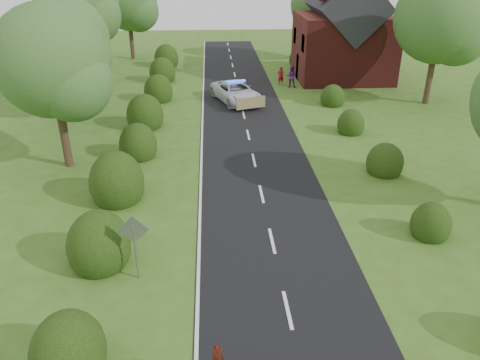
{
  "coord_description": "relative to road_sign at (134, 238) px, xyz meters",
  "views": [
    {
      "loc": [
        -2.27,
        -11.54,
        10.4
      ],
      "look_at": [
        -1.09,
        6.97,
        1.3
      ],
      "focal_mm": 35.0,
      "sensor_mm": 36.0,
      "label": 1
    }
  ],
  "objects": [
    {
      "name": "ground",
      "position": [
        5.0,
        -2.0,
        -1.65
      ],
      "size": [
        120.0,
        120.0,
        0.0
      ],
      "primitive_type": "plane",
      "color": "#3F5E1A"
    },
    {
      "name": "road",
      "position": [
        5.0,
        13.0,
        -1.64
      ],
      "size": [
        6.0,
        70.0,
        0.02
      ],
      "primitive_type": "cube",
      "color": "black",
      "rests_on": "ground"
    },
    {
      "name": "road_markings",
      "position": [
        3.4,
        10.93,
        -1.63
      ],
      "size": [
        4.96,
        70.0,
        0.01
      ],
      "color": "white",
      "rests_on": "road"
    },
    {
      "name": "hedgerow_left",
      "position": [
        -1.51,
        9.69,
        -0.91
      ],
      "size": [
        2.75,
        50.41,
        3.0
      ],
      "color": "black",
      "rests_on": "ground"
    },
    {
      "name": "hedgerow_right",
      "position": [
        11.6,
        9.21,
        -1.1
      ],
      "size": [
        2.1,
        45.78,
        2.1
      ],
      "color": "black",
      "rests_on": "ground"
    },
    {
      "name": "tree_left_a",
      "position": [
        -4.75,
        9.86,
        3.69
      ],
      "size": [
        5.74,
        5.6,
        8.38
      ],
      "color": "#332316",
      "rests_on": "ground"
    },
    {
      "name": "tree_left_b",
      "position": [
        -6.25,
        17.86,
        3.39
      ],
      "size": [
        5.74,
        5.6,
        8.07
      ],
      "color": "#332316",
      "rests_on": "ground"
    },
    {
      "name": "tree_left_c",
      "position": [
        -7.7,
        27.83,
        4.88
      ],
      "size": [
        6.97,
        6.8,
        10.22
      ],
      "color": "#332316",
      "rests_on": "ground"
    },
    {
      "name": "tree_left_d",
      "position": [
        -5.23,
        37.85,
        3.98
      ],
      "size": [
        6.15,
        6.0,
        8.89
      ],
      "color": "#332316",
      "rests_on": "ground"
    },
    {
      "name": "tree_right_b",
      "position": [
        19.29,
        19.84,
        4.28
      ],
      "size": [
        6.56,
        6.4,
        9.4
      ],
      "color": "#332316",
      "rests_on": "ground"
    },
    {
      "name": "tree_right_c",
      "position": [
        14.27,
        35.85,
        3.69
      ],
      "size": [
        6.15,
        6.0,
        8.58
      ],
      "color": "#332316",
      "rests_on": "ground"
    },
    {
      "name": "road_sign",
      "position": [
        0.0,
        0.0,
        0.0
      ],
      "size": [
        1.06,
        0.08,
        2.53
      ],
      "color": "gray",
      "rests_on": "ground"
    },
    {
      "name": "house",
      "position": [
        14.49,
        28.0,
        2.13
      ],
      "size": [
        8.0,
        7.4,
        9.17
      ],
      "color": "maroon",
      "rests_on": "ground"
    },
    {
      "name": "police_van",
      "position": [
        4.64,
        21.23,
        -0.9
      ],
      "size": [
        4.19,
        5.95,
        1.65
      ],
      "rotation": [
        0.0,
        0.0,
        0.35
      ],
      "color": "silver",
      "rests_on": "ground"
    },
    {
      "name": "pedestrian_red",
      "position": [
        8.77,
        26.22,
        -0.88
      ],
      "size": [
        0.63,
        0.49,
        1.54
      ],
      "primitive_type": "imported",
      "rotation": [
        0.0,
        0.0,
        3.38
      ],
      "color": "maroon",
      "rests_on": "ground"
    },
    {
      "name": "pedestrian_purple",
      "position": [
        9.53,
        25.28,
        -0.74
      ],
      "size": [
        1.04,
        0.9,
        1.84
      ],
      "primitive_type": "imported",
      "rotation": [
        0.0,
        0.0,
        2.88
      ],
      "color": "#582272",
      "rests_on": "ground"
    }
  ]
}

